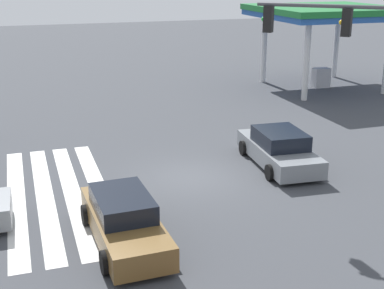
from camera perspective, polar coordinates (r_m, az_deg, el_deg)
name	(u,v)px	position (r m, az deg, el deg)	size (l,w,h in m)	color
ground_plane	(192,178)	(20.42, 0.00, -3.54)	(124.18, 124.18, 0.00)	#3D3F44
crosswalk_markings	(16,199)	(19.53, -18.23, -5.55)	(10.08, 6.30, 0.01)	silver
car_1	(279,149)	(21.78, 9.26, -0.48)	(4.94, 2.40, 1.47)	gray
car_2	(124,220)	(15.69, -7.28, -8.00)	(4.90, 2.09, 1.44)	brown
gas_station_canopy	(326,15)	(36.43, 14.08, 13.26)	(8.39, 8.39, 5.30)	#23519E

